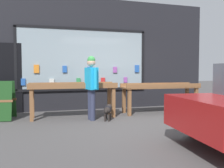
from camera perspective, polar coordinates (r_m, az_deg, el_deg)
ground_plane at (r=6.31m, az=4.60°, el=-8.63°), size 40.00×40.00×0.00m
shopfront_facade at (r=8.43m, az=-1.96°, el=6.64°), size 7.24×0.29×3.64m
display_table_left at (r=6.83m, az=-8.88°, el=-1.33°), size 2.36×0.73×0.95m
display_table_right at (r=7.67m, az=10.97°, el=-1.17°), size 2.36×0.77×0.90m
person_browsing at (r=6.44m, az=-4.73°, el=0.26°), size 0.28×0.65×1.65m
small_dog at (r=6.46m, az=-0.95°, el=-5.91°), size 0.36×0.57×0.39m
sandwich_board_sign at (r=7.10m, az=-23.86°, el=-3.42°), size 0.69×0.76×1.00m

